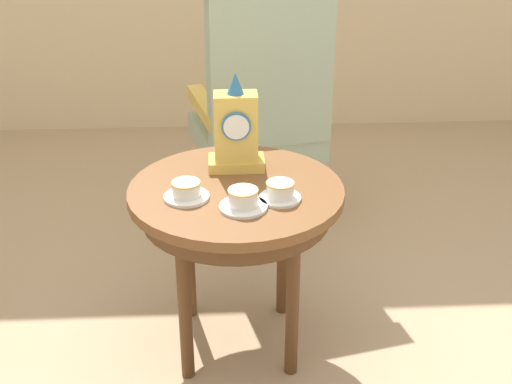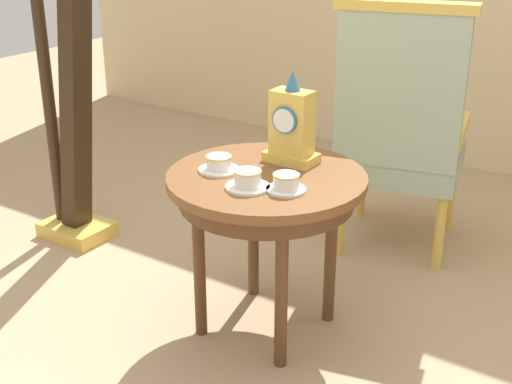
{
  "view_description": "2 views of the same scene",
  "coord_description": "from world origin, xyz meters",
  "px_view_note": "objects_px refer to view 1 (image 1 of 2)",
  "views": [
    {
      "loc": [
        -0.06,
        -1.99,
        1.64
      ],
      "look_at": [
        0.04,
        0.02,
        0.62
      ],
      "focal_mm": 49.85,
      "sensor_mm": 36.0,
      "label": 1
    },
    {
      "loc": [
        1.21,
        -1.83,
        1.49
      ],
      "look_at": [
        -0.04,
        0.03,
        0.56
      ],
      "focal_mm": 48.89,
      "sensor_mm": 36.0,
      "label": 2
    }
  ],
  "objects_px": {
    "teacup_center": "(280,192)",
    "mantel_clock": "(236,131)",
    "armchair": "(262,105)",
    "teacup_right": "(243,200)",
    "side_table": "(236,208)",
    "teacup_left": "(186,190)"
  },
  "relations": [
    {
      "from": "side_table",
      "to": "teacup_right",
      "type": "relative_size",
      "value": 4.71
    },
    {
      "from": "side_table",
      "to": "teacup_center",
      "type": "height_order",
      "value": "teacup_center"
    },
    {
      "from": "side_table",
      "to": "teacup_left",
      "type": "relative_size",
      "value": 4.88
    },
    {
      "from": "teacup_right",
      "to": "teacup_center",
      "type": "bearing_deg",
      "value": 24.02
    },
    {
      "from": "teacup_left",
      "to": "mantel_clock",
      "type": "xyz_separation_m",
      "value": [
        0.16,
        0.22,
        0.11
      ]
    },
    {
      "from": "armchair",
      "to": "teacup_right",
      "type": "bearing_deg",
      "value": -96.82
    },
    {
      "from": "mantel_clock",
      "to": "armchair",
      "type": "xyz_separation_m",
      "value": [
        0.13,
        0.7,
        -0.16
      ]
    },
    {
      "from": "side_table",
      "to": "armchair",
      "type": "xyz_separation_m",
      "value": [
        0.14,
        0.85,
        0.05
      ]
    },
    {
      "from": "side_table",
      "to": "armchair",
      "type": "bearing_deg",
      "value": 80.79
    },
    {
      "from": "teacup_center",
      "to": "mantel_clock",
      "type": "relative_size",
      "value": 0.39
    },
    {
      "from": "teacup_left",
      "to": "teacup_center",
      "type": "relative_size",
      "value": 1.09
    },
    {
      "from": "teacup_center",
      "to": "mantel_clock",
      "type": "height_order",
      "value": "mantel_clock"
    },
    {
      "from": "teacup_left",
      "to": "mantel_clock",
      "type": "distance_m",
      "value": 0.29
    },
    {
      "from": "teacup_right",
      "to": "mantel_clock",
      "type": "relative_size",
      "value": 0.44
    },
    {
      "from": "side_table",
      "to": "teacup_right",
      "type": "height_order",
      "value": "teacup_right"
    },
    {
      "from": "teacup_center",
      "to": "armchair",
      "type": "xyz_separation_m",
      "value": [
        0.0,
        0.94,
        -0.05
      ]
    },
    {
      "from": "teacup_center",
      "to": "mantel_clock",
      "type": "xyz_separation_m",
      "value": [
        -0.13,
        0.24,
        0.11
      ]
    },
    {
      "from": "teacup_left",
      "to": "armchair",
      "type": "distance_m",
      "value": 0.96
    },
    {
      "from": "teacup_center",
      "to": "armchair",
      "type": "bearing_deg",
      "value": 89.82
    },
    {
      "from": "armchair",
      "to": "mantel_clock",
      "type": "bearing_deg",
      "value": -100.69
    },
    {
      "from": "mantel_clock",
      "to": "teacup_right",
      "type": "bearing_deg",
      "value": -87.47
    },
    {
      "from": "mantel_clock",
      "to": "armchair",
      "type": "height_order",
      "value": "armchair"
    }
  ]
}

